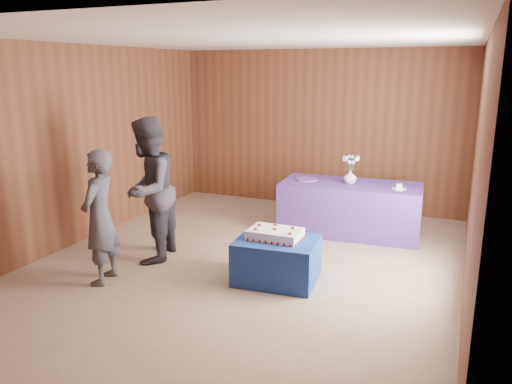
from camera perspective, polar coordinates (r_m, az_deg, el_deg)
The scene contains 13 objects.
ground at distance 6.31m, azimuth -0.98°, elevation -8.15°, with size 6.00×6.00×0.00m, color gray.
room_shell at distance 5.88m, azimuth -1.05°, elevation 8.36°, with size 5.04×6.04×2.72m.
cake_table at distance 5.74m, azimuth 2.38°, elevation -7.80°, with size 0.90×0.70×0.50m, color #1A3E93.
serving_table at distance 7.46m, azimuth 10.70°, elevation -1.85°, with size 2.00×0.90×0.75m, color #4A328C.
sheet_cake at distance 5.67m, azimuth 2.19°, elevation -4.80°, with size 0.61×0.42×0.14m.
vase at distance 7.36m, azimuth 10.71°, elevation 1.71°, with size 0.19×0.19×0.20m, color white.
flower_spray at distance 7.31m, azimuth 10.80°, elevation 3.70°, with size 0.25×0.25×0.19m.
platter at distance 7.51m, azimuth 5.79°, elevation 1.45°, with size 0.32×0.32×0.02m, color #6850A0.
plate at distance 7.18m, azimuth 16.03°, elevation 0.37°, with size 0.19×0.19×0.01m, color white.
cake_slice at distance 7.17m, azimuth 16.05°, elevation 0.68°, with size 0.09×0.08×0.09m.
knife at distance 7.04m, azimuth 16.09°, elevation 0.07°, with size 0.26×0.02×0.00m, color silver.
guest_left at distance 5.82m, azimuth -17.43°, elevation -2.80°, with size 0.56×0.37×1.53m, color #3C3E47.
guest_right at distance 6.32m, azimuth -12.21°, elevation 0.18°, with size 0.88×0.69×1.81m, color #34323C.
Camera 1 is at (2.40, -5.34, 2.37)m, focal length 35.00 mm.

